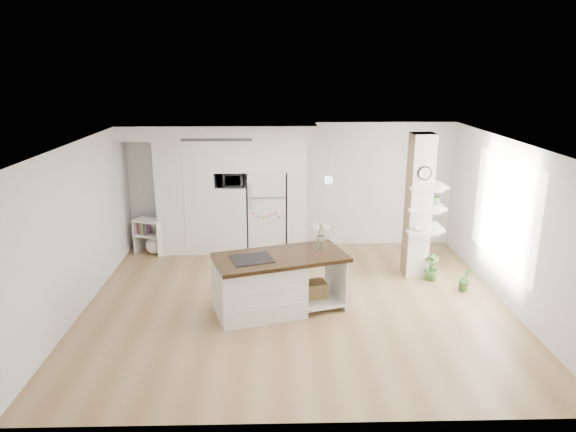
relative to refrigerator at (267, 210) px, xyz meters
name	(u,v)px	position (x,y,z in m)	size (l,w,h in m)	color
floor	(297,304)	(0.53, -2.68, -0.88)	(7.00, 6.00, 0.01)	#A28158
room	(297,197)	(0.53, -2.68, 0.98)	(7.04, 6.04, 2.72)	white
cabinet_wall	(223,182)	(-0.92, -0.01, 0.63)	(4.00, 0.71, 2.70)	white
refrigerator	(267,210)	(0.00, 0.00, 0.00)	(0.78, 0.69, 1.75)	white
column	(424,207)	(2.90, -1.55, 0.48)	(0.69, 0.90, 2.70)	silver
window	(504,212)	(4.00, -2.38, 0.62)	(2.40, 2.40, 0.00)	white
pendant_light	(403,178)	(2.23, -2.53, 1.24)	(0.12, 0.12, 0.10)	white
kitchen_island	(266,284)	(0.03, -2.95, -0.39)	(2.29, 1.58, 1.51)	white
bookshelf	(152,239)	(-2.45, -0.19, -0.55)	(0.71, 0.57, 0.74)	white
floor_plant_a	(465,279)	(3.52, -2.26, -0.65)	(0.25, 0.20, 0.45)	#3E742E
floor_plant_b	(431,267)	(3.07, -1.74, -0.63)	(0.27, 0.27, 0.49)	#3E742E
microwave	(231,179)	(-0.75, -0.06, 0.69)	(0.54, 0.37, 0.30)	#2D2D2D
shelf_plant	(436,196)	(3.15, -1.38, 0.65)	(0.27, 0.23, 0.30)	#3E742E
decor_bowl	(422,230)	(2.82, -1.78, 0.13)	(0.22, 0.22, 0.05)	white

